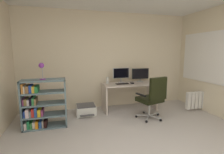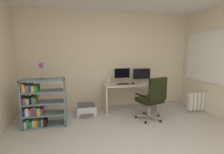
% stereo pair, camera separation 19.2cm
% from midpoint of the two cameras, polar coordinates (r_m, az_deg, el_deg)
% --- Properties ---
extents(wall_back, '(4.77, 0.10, 2.66)m').
position_cam_midpoint_polar(wall_back, '(4.84, 0.01, 5.61)').
color(wall_back, beige).
rests_on(wall_back, ground).
extents(window_pane, '(0.01, 1.50, 1.21)m').
position_cam_midpoint_polar(window_pane, '(5.02, 30.73, 5.71)').
color(window_pane, white).
extents(window_frame, '(0.02, 1.58, 1.29)m').
position_cam_midpoint_polar(window_frame, '(5.02, 30.67, 5.71)').
color(window_frame, white).
extents(desk, '(1.43, 0.63, 0.72)m').
position_cam_midpoint_polar(desk, '(4.65, 7.26, -4.50)').
color(desk, beige).
rests_on(desk, ground).
extents(monitor_main, '(0.48, 0.18, 0.41)m').
position_cam_midpoint_polar(monitor_main, '(4.66, 4.57, 1.06)').
color(monitor_main, '#B2B5B7').
rests_on(monitor_main, desk).
extents(monitor_secondary, '(0.50, 0.18, 0.38)m').
position_cam_midpoint_polar(monitor_secondary, '(4.87, 11.12, 0.88)').
color(monitor_secondary, '#B2B5B7').
rests_on(monitor_secondary, desk).
extents(keyboard, '(0.35, 0.15, 0.02)m').
position_cam_midpoint_polar(keyboard, '(4.48, 4.92, -2.32)').
color(keyboard, black).
rests_on(keyboard, desk).
extents(computer_mouse, '(0.08, 0.11, 0.03)m').
position_cam_midpoint_polar(computer_mouse, '(4.56, 8.28, -2.10)').
color(computer_mouse, black).
rests_on(computer_mouse, desk).
extents(desktop_speaker, '(0.07, 0.07, 0.17)m').
position_cam_midpoint_polar(desktop_speaker, '(4.54, -0.12, -1.18)').
color(desktop_speaker, silver).
rests_on(desktop_speaker, desk).
extents(office_chair, '(0.66, 0.67, 1.02)m').
position_cam_midpoint_polar(office_chair, '(3.99, 14.86, -6.52)').
color(office_chair, '#B7BABC').
rests_on(office_chair, ground).
extents(bookshelf, '(0.87, 0.34, 1.02)m').
position_cam_midpoint_polar(bookshelf, '(3.87, -21.87, -8.58)').
color(bookshelf, slate).
rests_on(bookshelf, ground).
extents(desk_lamp, '(0.12, 0.11, 0.34)m').
position_cam_midpoint_polar(desk_lamp, '(3.72, -21.38, 3.11)').
color(desk_lamp, purple).
rests_on(desk_lamp, bookshelf).
extents(printer, '(0.48, 0.51, 0.25)m').
position_cam_midpoint_polar(printer, '(4.41, -7.47, -10.77)').
color(printer, white).
rests_on(printer, ground).
extents(radiator, '(0.77, 0.10, 0.45)m').
position_cam_midpoint_polar(radiator, '(5.12, 28.97, -7.11)').
color(radiator, white).
rests_on(radiator, ground).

